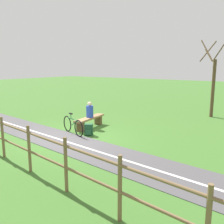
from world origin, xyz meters
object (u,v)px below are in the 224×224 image
tree_far_left (213,82)px  backpack (89,130)px  bench (90,120)px  bicycle (73,125)px  person_seated (90,111)px

tree_far_left → backpack: bearing=-24.0°
bench → bicycle: bicycle is taller
tree_far_left → person_seated: bearing=-33.3°
tree_far_left → bicycle: bearing=-27.8°
bicycle → tree_far_left: tree_far_left is taller
bicycle → backpack: bicycle is taller
bench → backpack: bench is taller
bench → backpack: bearing=30.6°
person_seated → bicycle: 1.30m
person_seated → bench: bearing=0.0°
bicycle → person_seated: bearing=113.5°
bicycle → tree_far_left: (-7.05, 3.72, 1.56)m
bench → person_seated: 0.45m
person_seated → backpack: bearing=30.5°
bicycle → backpack: (-0.22, 0.68, -0.13)m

